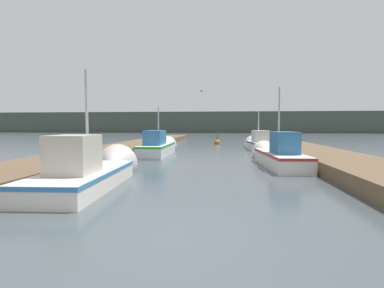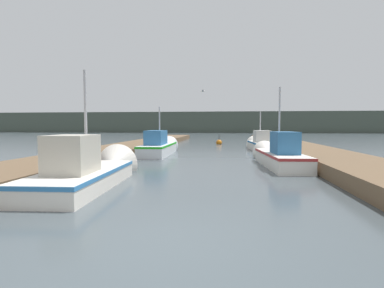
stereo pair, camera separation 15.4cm
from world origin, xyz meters
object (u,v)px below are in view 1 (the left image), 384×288
(fishing_boat_0, at_px, (93,170))
(mooring_piling_0, at_px, (160,140))
(fishing_boat_3, at_px, (258,143))
(mooring_piling_2, at_px, (268,140))
(mooring_piling_1, at_px, (281,145))
(seagull_lead, at_px, (201,91))
(channel_buoy, at_px, (217,142))
(mooring_piling_3, at_px, (78,159))
(fishing_boat_1, at_px, (277,155))
(fishing_boat_2, at_px, (159,146))

(fishing_boat_0, relative_size, mooring_piling_0, 4.56)
(fishing_boat_3, relative_size, mooring_piling_2, 4.25)
(mooring_piling_1, relative_size, seagull_lead, 2.14)
(channel_buoy, bearing_deg, seagull_lead, -95.02)
(mooring_piling_3, bearing_deg, mooring_piling_0, 90.28)
(fishing_boat_1, relative_size, mooring_piling_2, 5.44)
(mooring_piling_0, distance_m, mooring_piling_1, 10.07)
(channel_buoy, distance_m, seagull_lead, 9.89)
(fishing_boat_0, relative_size, mooring_piling_2, 5.08)
(seagull_lead, bearing_deg, fishing_boat_1, 28.42)
(fishing_boat_2, height_order, fishing_boat_3, fishing_boat_2)
(mooring_piling_3, relative_size, channel_buoy, 1.11)
(mooring_piling_0, distance_m, mooring_piling_3, 13.77)
(mooring_piling_1, xyz_separation_m, seagull_lead, (-4.91, 0.56, 3.34))
(fishing_boat_3, relative_size, mooring_piling_0, 3.82)
(fishing_boat_0, relative_size, fishing_boat_3, 1.19)
(seagull_lead, bearing_deg, channel_buoy, 168.29)
(fishing_boat_1, relative_size, mooring_piling_3, 5.19)
(seagull_lead, bearing_deg, mooring_piling_0, -147.91)
(mooring_piling_0, bearing_deg, fishing_boat_0, -85.46)
(fishing_boat_1, distance_m, fishing_boat_3, 8.72)
(mooring_piling_1, bearing_deg, mooring_piling_0, 148.94)
(mooring_piling_2, relative_size, seagull_lead, 1.99)
(fishing_boat_0, height_order, channel_buoy, fishing_boat_0)
(fishing_boat_3, xyz_separation_m, mooring_piling_0, (-7.65, 1.30, 0.17))
(fishing_boat_2, bearing_deg, fishing_boat_0, -91.46)
(fishing_boat_0, bearing_deg, channel_buoy, 77.05)
(fishing_boat_0, distance_m, mooring_piling_1, 12.38)
(mooring_piling_2, xyz_separation_m, mooring_piling_3, (-8.63, -14.78, 0.03))
(fishing_boat_0, bearing_deg, fishing_boat_1, 35.46)
(fishing_boat_0, xyz_separation_m, mooring_piling_1, (7.43, 9.90, 0.19))
(mooring_piling_0, relative_size, channel_buoy, 1.17)
(fishing_boat_2, relative_size, seagull_lead, 11.45)
(fishing_boat_1, bearing_deg, fishing_boat_0, -145.50)
(mooring_piling_0, relative_size, seagull_lead, 2.22)
(fishing_boat_3, relative_size, channel_buoy, 4.48)
(mooring_piling_0, height_order, mooring_piling_2, mooring_piling_0)
(channel_buoy, xyz_separation_m, seagull_lead, (-0.80, -9.10, 3.78))
(mooring_piling_1, bearing_deg, mooring_piling_2, 89.38)
(mooring_piling_2, relative_size, mooring_piling_3, 0.95)
(fishing_boat_1, bearing_deg, mooring_piling_3, -157.56)
(mooring_piling_1, height_order, channel_buoy, mooring_piling_1)
(fishing_boat_1, distance_m, mooring_piling_0, 12.53)
(fishing_boat_0, distance_m, seagull_lead, 11.33)
(fishing_boat_1, xyz_separation_m, mooring_piling_0, (-7.51, 10.03, 0.18))
(fishing_boat_1, relative_size, seagull_lead, 10.83)
(mooring_piling_1, bearing_deg, fishing_boat_3, 104.14)
(fishing_boat_2, distance_m, mooring_piling_3, 8.18)
(mooring_piling_2, height_order, channel_buoy, mooring_piling_2)
(mooring_piling_3, bearing_deg, fishing_boat_3, 58.71)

